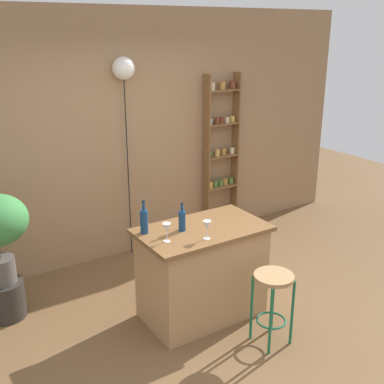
{
  "coord_description": "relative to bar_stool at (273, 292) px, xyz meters",
  "views": [
    {
      "loc": [
        -2.19,
        -2.94,
        2.57
      ],
      "look_at": [
        0.05,
        0.55,
        1.14
      ],
      "focal_mm": 44.59,
      "sensor_mm": 36.0,
      "label": 1
    }
  ],
  "objects": [
    {
      "name": "ground",
      "position": [
        -0.26,
        0.37,
        -0.48
      ],
      "size": [
        12.0,
        12.0,
        0.0
      ],
      "primitive_type": "plane",
      "color": "brown"
    },
    {
      "name": "spice_shelf",
      "position": [
        1.03,
        2.18,
        0.56
      ],
      "size": [
        0.47,
        0.15,
        2.06
      ],
      "color": "brown",
      "rests_on": "ground"
    },
    {
      "name": "bottle_soda_blue",
      "position": [
        -0.44,
        0.72,
        0.5
      ],
      "size": [
        0.06,
        0.06,
        0.26
      ],
      "color": "navy",
      "rests_on": "kitchen_counter"
    },
    {
      "name": "bottle_spirits_clear",
      "position": [
        -0.75,
        0.85,
        0.52
      ],
      "size": [
        0.07,
        0.07,
        0.3
      ],
      "color": "navy",
      "rests_on": "kitchen_counter"
    },
    {
      "name": "pendant_globe_light",
      "position": [
        -0.25,
        2.21,
        1.66
      ],
      "size": [
        0.25,
        0.25,
        2.29
      ],
      "color": "black",
      "rests_on": "ground"
    },
    {
      "name": "back_wall",
      "position": [
        -0.26,
        2.32,
        0.92
      ],
      "size": [
        6.4,
        0.1,
        2.8
      ],
      "primitive_type": "cube",
      "color": "#997551",
      "rests_on": "ground"
    },
    {
      "name": "kitchen_counter",
      "position": [
        -0.26,
        0.67,
        -0.03
      ],
      "size": [
        1.16,
        0.68,
        0.88
      ],
      "color": "tan",
      "rests_on": "ground"
    },
    {
      "name": "plant_stool",
      "position": [
        -1.82,
        1.62,
        -0.3
      ],
      "size": [
        0.35,
        0.35,
        0.36
      ],
      "primitive_type": "cylinder",
      "color": "#2D2823",
      "rests_on": "ground"
    },
    {
      "name": "wine_glass_center",
      "position": [
        -0.36,
        0.45,
        0.52
      ],
      "size": [
        0.07,
        0.07,
        0.16
      ],
      "color": "silver",
      "rests_on": "kitchen_counter"
    },
    {
      "name": "wine_glass_left",
      "position": [
        -0.67,
        0.59,
        0.52
      ],
      "size": [
        0.07,
        0.07,
        0.16
      ],
      "color": "silver",
      "rests_on": "kitchen_counter"
    },
    {
      "name": "bar_stool",
      "position": [
        0.0,
        0.0,
        0.0
      ],
      "size": [
        0.33,
        0.33,
        0.64
      ],
      "color": "#196642",
      "rests_on": "ground"
    }
  ]
}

